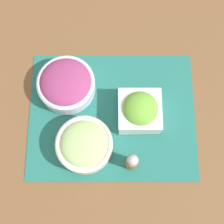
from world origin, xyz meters
name	(u,v)px	position (x,y,z in m)	size (l,w,h in m)	color
ground_plane	(112,115)	(0.00, 0.00, 0.00)	(3.00, 3.00, 0.00)	brown
placemat	(112,115)	(0.00, 0.00, 0.00)	(0.51, 0.41, 0.00)	#236B60
lettuce_bowl	(140,110)	(0.08, 0.00, 0.05)	(0.13, 0.13, 0.10)	white
onion_bowl	(66,84)	(-0.14, 0.09, 0.04)	(0.18, 0.18, 0.08)	silver
cucumber_bowl	(84,145)	(-0.08, -0.10, 0.05)	(0.16, 0.16, 0.08)	silver
pepper_shaker	(132,162)	(0.06, -0.15, 0.05)	(0.03, 0.03, 0.10)	olive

